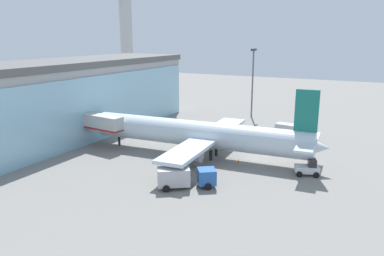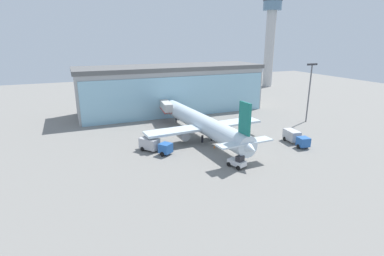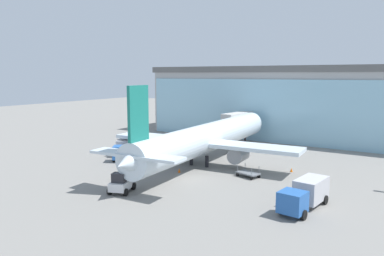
% 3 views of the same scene
% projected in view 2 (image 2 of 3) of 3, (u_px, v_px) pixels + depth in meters
% --- Properties ---
extents(ground, '(240.00, 240.00, 0.00)m').
position_uv_depth(ground, '(229.00, 149.00, 62.65)').
color(ground, gray).
extents(terminal_building, '(57.35, 16.47, 14.32)m').
position_uv_depth(terminal_building, '(171.00, 89.00, 93.45)').
color(terminal_building, '#A2A2A2').
rests_on(terminal_building, ground).
extents(jet_bridge, '(3.65, 12.60, 5.67)m').
position_uv_depth(jet_bridge, '(164.00, 105.00, 84.02)').
color(jet_bridge, beige).
rests_on(jet_bridge, ground).
extents(control_tower, '(8.63, 8.63, 38.85)m').
position_uv_depth(control_tower, '(270.00, 36.00, 137.95)').
color(control_tower, '#B9B9B9').
rests_on(control_tower, ground).
extents(apron_light_mast, '(3.20, 0.40, 15.93)m').
position_uv_depth(apron_light_mast, '(310.00, 87.00, 80.84)').
color(apron_light_mast, '#59595E').
rests_on(apron_light_mast, ground).
extents(airplane, '(28.15, 39.45, 11.59)m').
position_uv_depth(airplane, '(203.00, 124.00, 68.26)').
color(airplane, silver).
rests_on(airplane, ground).
extents(catering_truck, '(5.94, 7.26, 2.65)m').
position_uv_depth(catering_truck, '(155.00, 145.00, 60.91)').
color(catering_truck, '#2659A5').
rests_on(catering_truck, ground).
extents(fuel_truck, '(3.18, 7.50, 2.65)m').
position_uv_depth(fuel_truck, '(295.00, 137.00, 65.65)').
color(fuel_truck, '#2659A5').
rests_on(fuel_truck, ground).
extents(baggage_cart, '(3.13, 2.31, 1.50)m').
position_uv_depth(baggage_cart, '(242.00, 137.00, 68.89)').
color(baggage_cart, slate).
rests_on(baggage_cart, ground).
extents(pushback_tug, '(3.05, 3.62, 2.30)m').
position_uv_depth(pushback_tug, '(237.00, 162.00, 53.87)').
color(pushback_tug, silver).
rests_on(pushback_tug, ground).
extents(safety_cone_nose, '(0.36, 0.36, 0.55)m').
position_uv_depth(safety_cone_nose, '(214.00, 147.00, 63.33)').
color(safety_cone_nose, orange).
rests_on(safety_cone_nose, ground).
extents(safety_cone_wingtip, '(0.36, 0.36, 0.55)m').
position_uv_depth(safety_cone_wingtip, '(243.00, 130.00, 75.14)').
color(safety_cone_wingtip, orange).
rests_on(safety_cone_wingtip, ground).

